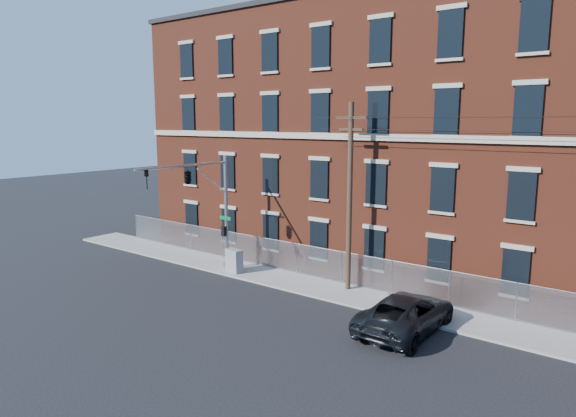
# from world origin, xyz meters

# --- Properties ---
(ground) EXTENTS (140.00, 140.00, 0.00)m
(ground) POSITION_xyz_m (0.00, 0.00, 0.00)
(ground) COLOR black
(ground) RESTS_ON ground
(sidewalk) EXTENTS (65.00, 3.00, 0.12)m
(sidewalk) POSITION_xyz_m (12.00, 5.00, 0.06)
(sidewalk) COLOR #999691
(sidewalk) RESTS_ON ground
(chain_link_fence) EXTENTS (59.06, 0.06, 1.85)m
(chain_link_fence) POSITION_xyz_m (12.00, 6.30, 1.06)
(chain_link_fence) COLOR #A5A8AD
(chain_link_fence) RESTS_ON ground
(traffic_signal_mast) EXTENTS (0.90, 6.75, 7.00)m
(traffic_signal_mast) POSITION_xyz_m (-6.00, 2.18, 5.39)
(traffic_signal_mast) COLOR #9EA0A5
(traffic_signal_mast) RESTS_ON ground
(utility_pole_near) EXTENTS (1.80, 0.28, 10.00)m
(utility_pole_near) POSITION_xyz_m (2.00, 5.60, 5.34)
(utility_pole_near) COLOR #422E21
(utility_pole_near) RESTS_ON ground
(pickup_truck) EXTENTS (2.76, 5.90, 1.63)m
(pickup_truck) POSITION_xyz_m (6.81, 2.47, 0.82)
(pickup_truck) COLOR black
(pickup_truck) RESTS_ON ground
(utility_cabinet) EXTENTS (1.19, 0.74, 1.38)m
(utility_cabinet) POSITION_xyz_m (-5.13, 4.20, 0.81)
(utility_cabinet) COLOR gray
(utility_cabinet) RESTS_ON sidewalk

